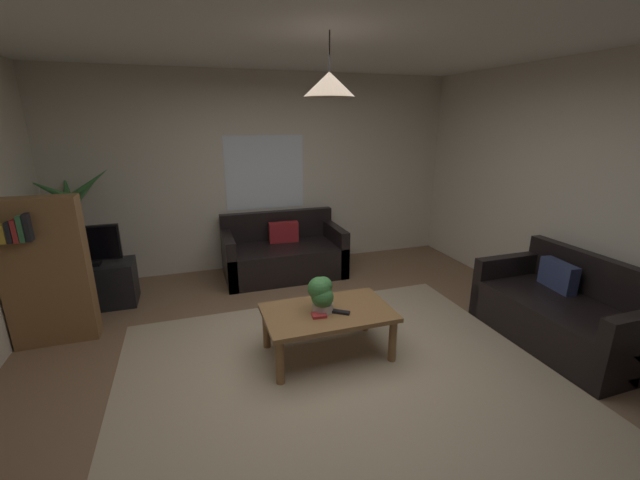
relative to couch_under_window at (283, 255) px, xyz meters
The scene contains 17 objects.
floor 2.21m from the couch_under_window, 92.63° to the right, with size 5.44×5.34×0.02m, color brown.
rug 2.40m from the couch_under_window, 92.41° to the right, with size 3.53×2.94×0.01m, color tan.
wall_back 1.18m from the couch_under_window, 101.09° to the left, with size 5.56×0.06×2.66m, color beige.
wall_right 3.59m from the couch_under_window, 39.55° to the right, with size 0.06×5.34×2.66m, color beige.
ceiling 3.25m from the couch_under_window, 92.63° to the right, with size 5.44×5.34×0.02m, color white.
window_pane 1.17m from the couch_under_window, 103.92° to the left, with size 1.09×0.01×1.01m, color white.
couch_under_window is the anchor object (origin of this frame).
couch_right_side 3.29m from the couch_under_window, 49.58° to the right, with size 0.84×1.51×0.82m.
coffee_table 2.02m from the couch_under_window, 92.02° to the right, with size 1.13×0.68×0.43m.
book_on_table_0 2.11m from the couch_under_window, 94.88° to the right, with size 0.12×0.10×0.03m, color #B22D2D.
remote_on_table_0 2.11m from the couch_under_window, 89.53° to the right, with size 0.05×0.16×0.02m, color black.
potted_plant_on_table 2.05m from the couch_under_window, 93.69° to the right, with size 0.22×0.23×0.32m.
tv_stand 2.29m from the couch_under_window, behind, with size 0.90×0.44×0.50m, color black.
tv 2.33m from the couch_under_window, behind, with size 0.71×0.16×0.45m.
potted_palm_corner 2.48m from the couch_under_window, behind, with size 0.92×0.97×1.54m.
bookshelf_corner 2.68m from the couch_under_window, 158.22° to the right, with size 0.70×0.31×1.40m.
pendant_lamp 2.86m from the couch_under_window, 92.02° to the right, with size 0.39×0.39×0.45m.
Camera 1 is at (-1.03, -2.80, 2.05)m, focal length 22.22 mm.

